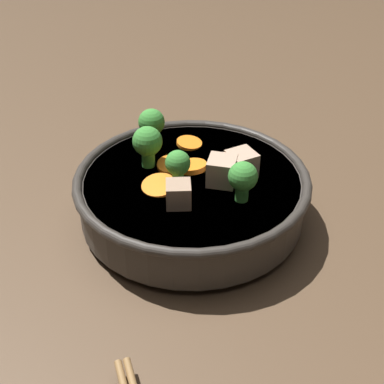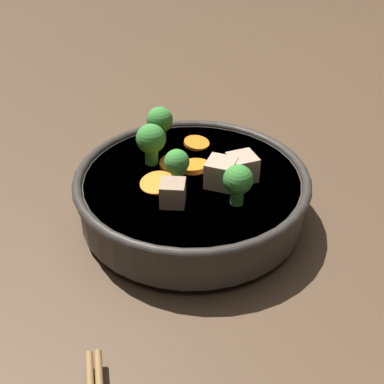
{
  "view_description": "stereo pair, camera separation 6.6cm",
  "coord_description": "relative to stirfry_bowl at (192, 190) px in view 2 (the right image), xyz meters",
  "views": [
    {
      "loc": [
        0.13,
        0.52,
        0.42
      ],
      "look_at": [
        0.0,
        0.0,
        0.04
      ],
      "focal_mm": 50.0,
      "sensor_mm": 36.0,
      "label": 1
    },
    {
      "loc": [
        0.07,
        0.53,
        0.42
      ],
      "look_at": [
        0.0,
        0.0,
        0.04
      ],
      "focal_mm": 50.0,
      "sensor_mm": 36.0,
      "label": 2
    }
  ],
  "objects": [
    {
      "name": "ground_plane",
      "position": [
        -0.0,
        0.0,
        -0.04
      ],
      "size": [
        3.0,
        3.0,
        0.0
      ],
      "primitive_type": "plane",
      "color": "#4C3826"
    },
    {
      "name": "stirfry_bowl",
      "position": [
        0.0,
        0.0,
        0.0
      ],
      "size": [
        0.29,
        0.29,
        0.12
      ],
      "color": "#38332D",
      "rests_on": "ground_plane"
    }
  ]
}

